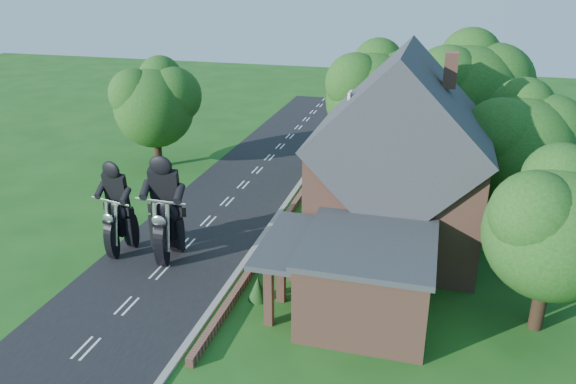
% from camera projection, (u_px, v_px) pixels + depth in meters
% --- Properties ---
extents(ground, '(120.00, 120.00, 0.00)m').
position_uv_depth(ground, '(160.00, 272.00, 26.87)').
color(ground, '#194C15').
rests_on(ground, ground).
extents(road, '(7.00, 80.00, 0.02)m').
position_uv_depth(road, '(160.00, 272.00, 26.87)').
color(road, black).
rests_on(road, ground).
extents(kerb, '(0.30, 80.00, 0.12)m').
position_uv_depth(kerb, '(231.00, 282.00, 25.96)').
color(kerb, gray).
rests_on(kerb, ground).
extents(garden_wall, '(0.30, 22.00, 0.40)m').
position_uv_depth(garden_wall, '(275.00, 234.00, 30.22)').
color(garden_wall, brown).
rests_on(garden_wall, ground).
extents(house, '(9.54, 8.64, 10.24)m').
position_uv_depth(house, '(399.00, 166.00, 28.05)').
color(house, brown).
rests_on(house, ground).
extents(annex, '(7.05, 5.94, 3.44)m').
position_uv_depth(annex, '(364.00, 276.00, 23.08)').
color(annex, brown).
rests_on(annex, ground).
extents(tree_annex_side, '(5.64, 5.20, 7.48)m').
position_uv_depth(tree_annex_side, '(565.00, 223.00, 21.02)').
color(tree_annex_side, black).
rests_on(tree_annex_side, ground).
extents(tree_house_right, '(6.51, 6.00, 8.40)m').
position_uv_depth(tree_house_right, '(527.00, 144.00, 28.57)').
color(tree_house_right, black).
rests_on(tree_house_right, ground).
extents(tree_behind_house, '(7.81, 7.20, 10.08)m').
position_uv_depth(tree_behind_house, '(474.00, 92.00, 35.52)').
color(tree_behind_house, black).
rests_on(tree_behind_house, ground).
extents(tree_behind_left, '(6.94, 6.40, 9.16)m').
position_uv_depth(tree_behind_left, '(380.00, 91.00, 38.06)').
color(tree_behind_left, black).
rests_on(tree_behind_left, ground).
extents(tree_far_road, '(6.08, 5.60, 7.84)m').
position_uv_depth(tree_far_road, '(159.00, 101.00, 39.37)').
color(tree_far_road, black).
rests_on(tree_far_road, ground).
extents(shrub_a, '(0.90, 0.90, 1.10)m').
position_uv_depth(shrub_a, '(258.00, 289.00, 24.47)').
color(shrub_a, '#113510').
rests_on(shrub_a, ground).
extents(shrub_b, '(0.90, 0.90, 1.10)m').
position_uv_depth(shrub_b, '(274.00, 262.00, 26.71)').
color(shrub_b, '#113510').
rests_on(shrub_b, ground).
extents(shrub_c, '(0.90, 0.90, 1.10)m').
position_uv_depth(shrub_c, '(288.00, 239.00, 28.95)').
color(shrub_c, '#113510').
rests_on(shrub_c, ground).
extents(shrub_d, '(0.90, 0.90, 1.10)m').
position_uv_depth(shrub_d, '(310.00, 202.00, 33.42)').
color(shrub_d, '#113510').
rests_on(shrub_d, ground).
extents(shrub_e, '(0.90, 0.90, 1.10)m').
position_uv_depth(shrub_e, '(319.00, 188.00, 35.66)').
color(shrub_e, '#113510').
rests_on(shrub_e, ground).
extents(shrub_f, '(0.90, 0.90, 1.10)m').
position_uv_depth(shrub_f, '(327.00, 175.00, 37.90)').
color(shrub_f, '#113510').
rests_on(shrub_f, ground).
extents(motorcycle_lead, '(0.49, 1.78, 1.65)m').
position_uv_depth(motorcycle_lead, '(170.00, 244.00, 27.77)').
color(motorcycle_lead, black).
rests_on(motorcycle_lead, ground).
extents(motorcycle_follow, '(0.72, 1.65, 1.49)m').
position_uv_depth(motorcycle_follow, '(122.00, 240.00, 28.42)').
color(motorcycle_follow, black).
rests_on(motorcycle_follow, ground).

